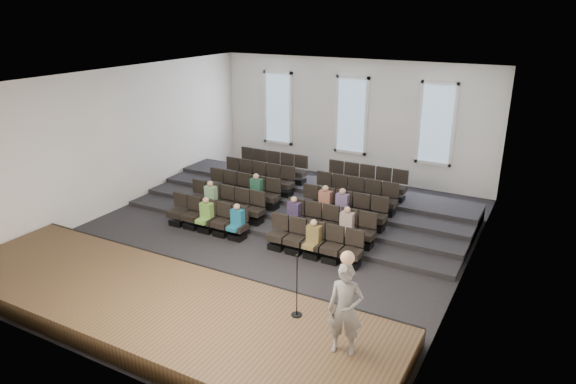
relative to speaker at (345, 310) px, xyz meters
The scene contains 14 objects.
ground 6.87m from the speaker, 133.86° to the left, with size 14.00×14.00×0.00m, color black.
ceiling 7.60m from the speaker, 133.86° to the left, with size 12.00×14.00×0.02m, color white.
wall_back 12.78m from the speaker, 111.41° to the left, with size 12.00×0.04×5.00m, color white.
wall_front 5.24m from the speaker, 154.88° to the right, with size 12.00×0.04×5.00m, color white.
wall_left 11.76m from the speaker, 155.61° to the left, with size 0.04×14.00×5.00m, color white.
wall_right 5.14m from the speaker, 74.20° to the left, with size 0.04×14.00×5.00m, color white.
stage 4.81m from the speaker, behind, with size 11.80×3.60×0.50m, color #4B3820.
stage_lip 5.03m from the speaker, 162.02° to the left, with size 11.80×0.06×0.52m, color black.
risers 9.35m from the speaker, 120.14° to the left, with size 11.80×4.80×0.60m.
seating_rows 7.93m from the speaker, 126.09° to the left, with size 6.80×4.70×1.67m.
windows 12.74m from the speaker, 111.53° to the left, with size 8.44×0.10×3.24m.
audience 6.93m from the speaker, 129.98° to the left, with size 5.45×2.64×1.10m.
speaker is the anchor object (origin of this frame).
mic_stand 1.62m from the speaker, 154.55° to the left, with size 0.25×0.25×1.50m.
Camera 1 is at (7.73, -12.84, 6.90)m, focal length 32.00 mm.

